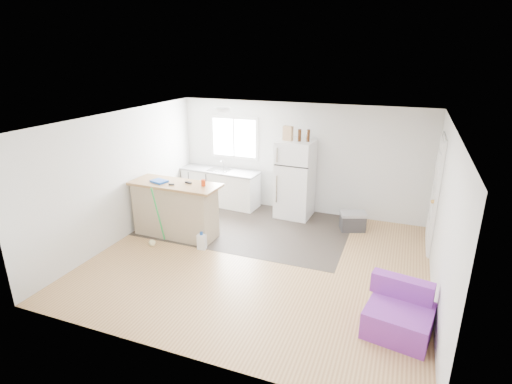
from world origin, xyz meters
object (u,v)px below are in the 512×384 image
peninsula (175,209)px  cardboard_box (288,133)px  blue_tray (159,181)px  kitchen_cabinets (220,187)px  cooler (353,221)px  cleaner_jug (202,242)px  red_cup (203,183)px  mop (154,234)px  refrigerator (295,179)px  bottle_left (299,135)px  purple_seat (399,315)px  bottle_right (308,136)px

peninsula → cardboard_box: (1.71, 1.71, 1.28)m
blue_tray → kitchen_cabinets: bearing=79.9°
peninsula → kitchen_cabinets: bearing=89.6°
cardboard_box → cooler: bearing=-9.5°
cleaner_jug → red_cup: red_cup is taller
peninsula → mop: (-0.15, -0.54, -0.31)m
refrigerator → bottle_left: 0.96m
refrigerator → cardboard_box: size_ratio=5.56×
cooler → bottle_left: (-1.23, 0.27, 1.60)m
purple_seat → cardboard_box: size_ratio=2.98×
mop → red_cup: red_cup is taller
purple_seat → cleaner_jug: purple_seat is taller
kitchen_cabinets → bottle_right: (2.06, -0.09, 1.37)m
kitchen_cabinets → red_cup: bearing=-68.5°
cooler → cleaner_jug: bearing=-163.7°
purple_seat → cleaner_jug: size_ratio=2.64×
kitchen_cabinets → cooler: kitchen_cabinets is taller
peninsula → bottle_right: bottle_right is taller
cooler → purple_seat: size_ratio=0.65×
cooler → mop: bearing=-169.5°
purple_seat → red_cup: 3.97m
purple_seat → bottle_left: (-2.22, 3.20, 1.56)m
cleaner_jug → bottle_left: size_ratio=1.35×
blue_tray → bottle_left: bottle_left is taller
cleaner_jug → blue_tray: bearing=159.0°
peninsula → bottle_left: 2.89m
kitchen_cabinets → bottle_right: 2.47m
red_cup → cleaner_jug: bearing=-71.3°
cardboard_box → bottle_left: (0.24, 0.02, -0.02)m
bottle_right → red_cup: bearing=-131.3°
blue_tray → bottle_left: 2.94m
cardboard_box → bottle_right: (0.41, 0.05, -0.02)m
peninsula → refrigerator: refrigerator is taller
cooler → mop: mop is taller
kitchen_cabinets → mop: size_ratio=1.65×
kitchen_cabinets → bottle_left: 2.33m
cleaner_jug → blue_tray: 1.42m
cardboard_box → bottle_left: bearing=5.6°
kitchen_cabinets → cleaner_jug: bearing=-68.2°
bottle_right → cardboard_box: bearing=-172.5°
refrigerator → kitchen_cabinets: bearing=-179.4°
refrigerator → cooler: bearing=-10.7°
red_cup → bottle_left: size_ratio=0.48×
kitchen_cabinets → refrigerator: (1.81, -0.07, 0.41)m
cardboard_box → blue_tray: bearing=-138.3°
mop → red_cup: (0.75, 0.58, 0.90)m
blue_tray → refrigerator: bearing=40.5°
cooler → cardboard_box: size_ratio=1.95×
refrigerator → red_cup: size_ratio=13.91×
kitchen_cabinets → peninsula: size_ratio=1.09×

